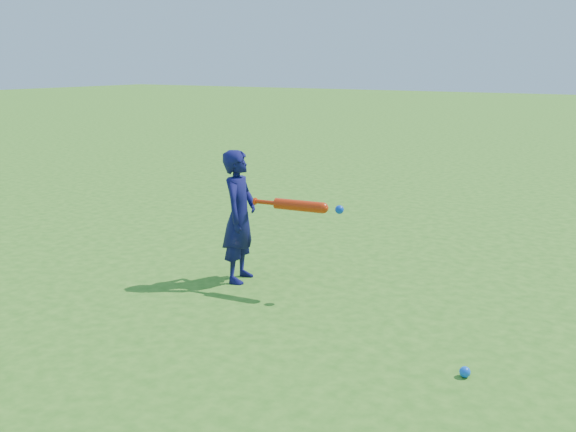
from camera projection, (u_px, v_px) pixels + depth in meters
The scene contains 4 objects.
ground at pixel (217, 274), 6.30m from camera, with size 80.00×80.00×0.00m, color #32731B.
child at pixel (240, 216), 5.99m from camera, with size 0.45×0.30×1.25m, color #0F0F49.
ground_ball_blue at pixel (465, 372), 4.23m from camera, with size 0.07×0.07×0.07m, color blue.
bat_swing at pixel (303, 206), 5.63m from camera, with size 0.86×0.17×0.10m.
Camera 1 is at (3.74, -4.73, 2.03)m, focal length 40.00 mm.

